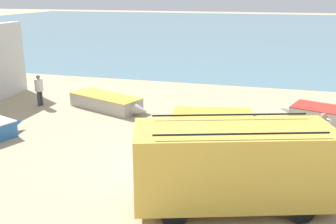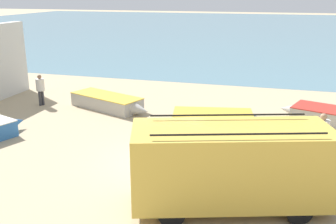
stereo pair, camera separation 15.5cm
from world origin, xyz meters
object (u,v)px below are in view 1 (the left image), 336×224
object	(u,v)px
parked_van	(234,164)
fisherman_1	(39,87)
fisherman_2	(322,133)
fishing_rowboat_1	(326,115)
fishing_rowboat_0	(216,120)
fishing_rowboat_3	(108,102)

from	to	relation	value
parked_van	fisherman_1	bearing A→B (deg)	127.61
fisherman_1	fisherman_2	distance (m)	13.52
fishing_rowboat_1	fisherman_2	world-z (taller)	fisherman_2
fishing_rowboat_0	fishing_rowboat_1	xyz separation A→B (m)	(4.64, 1.92, 0.00)
fishing_rowboat_3	fishing_rowboat_1	bearing A→B (deg)	25.03
parked_van	fishing_rowboat_3	bearing A→B (deg)	114.58
parked_van	fishing_rowboat_0	bearing A→B (deg)	84.85
parked_van	fishing_rowboat_1	distance (m)	8.92
parked_van	fishing_rowboat_1	xyz separation A→B (m)	(3.20, 8.28, -0.91)
parked_van	fishing_rowboat_3	xyz separation A→B (m)	(-6.95, 7.59, -0.91)
fishing_rowboat_1	parked_van	bearing A→B (deg)	87.96
fishing_rowboat_3	fisherman_2	bearing A→B (deg)	-0.70
fishing_rowboat_1	fisherman_2	xyz separation A→B (m)	(-0.67, -4.49, 0.70)
fishing_rowboat_3	fisherman_2	distance (m)	10.25
parked_van	fishing_rowboat_1	world-z (taller)	parked_van
parked_van	fisherman_2	bearing A→B (deg)	38.28
fishing_rowboat_0	fishing_rowboat_3	xyz separation A→B (m)	(-5.51, 1.23, 0.01)
fishing_rowboat_1	fishing_rowboat_3	distance (m)	10.18
fishing_rowboat_3	fisherman_1	distance (m)	3.66
parked_van	fisherman_1	world-z (taller)	parked_van
fisherman_2	parked_van	bearing A→B (deg)	-70.97
fishing_rowboat_0	fishing_rowboat_3	bearing A→B (deg)	156.63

